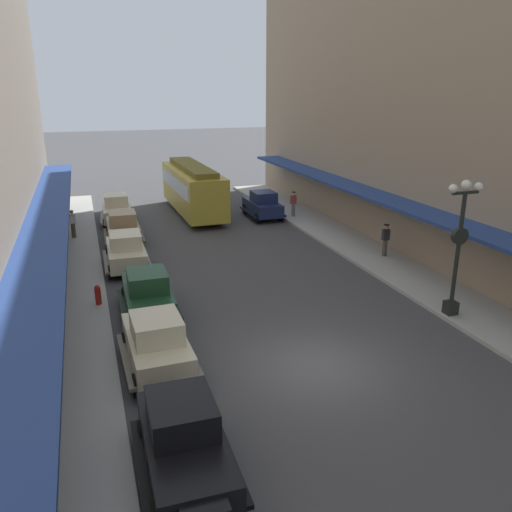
{
  "coord_description": "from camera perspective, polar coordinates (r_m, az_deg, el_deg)",
  "views": [
    {
      "loc": [
        -6.41,
        -12.98,
        8.38
      ],
      "look_at": [
        0.0,
        6.0,
        1.8
      ],
      "focal_mm": 35.9,
      "sensor_mm": 36.0,
      "label": 1
    }
  ],
  "objects": [
    {
      "name": "pedestrian_1",
      "position": [
        31.27,
        -19.74,
        3.43
      ],
      "size": [
        0.36,
        0.24,
        1.64
      ],
      "color": "#4C4238",
      "rests_on": "sidewalk_left"
    },
    {
      "name": "parked_car_5",
      "position": [
        34.54,
        -15.24,
        5.1
      ],
      "size": [
        2.3,
        4.32,
        1.84
      ],
      "color": "beige",
      "rests_on": "ground"
    },
    {
      "name": "fire_hydrant",
      "position": [
        21.38,
        -17.21,
        -4.13
      ],
      "size": [
        0.24,
        0.24,
        0.82
      ],
      "color": "#B21E19",
      "rests_on": "sidewalk_left"
    },
    {
      "name": "parked_car_3",
      "position": [
        29.9,
        -14.6,
        3.18
      ],
      "size": [
        2.22,
        4.29,
        1.84
      ],
      "color": "#997F5B",
      "rests_on": "ground"
    },
    {
      "name": "parked_car_6",
      "position": [
        12.17,
        -8.0,
        -19.66
      ],
      "size": [
        2.19,
        4.28,
        1.84
      ],
      "color": "black",
      "rests_on": "ground"
    },
    {
      "name": "sidewalk_right",
      "position": [
        20.76,
        26.0,
        -7.37
      ],
      "size": [
        3.0,
        60.0,
        0.15
      ],
      "primitive_type": "cube",
      "color": "#A8A59E",
      "rests_on": "ground"
    },
    {
      "name": "lamp_post_with_clock",
      "position": [
        20.19,
        21.67,
        1.37
      ],
      "size": [
        1.42,
        0.44,
        5.16
      ],
      "color": "black",
      "rests_on": "sidewalk_right"
    },
    {
      "name": "parked_car_1",
      "position": [
        16.34,
        -11.02,
        -9.25
      ],
      "size": [
        2.22,
        4.29,
        1.84
      ],
      "color": "beige",
      "rests_on": "ground"
    },
    {
      "name": "ground_plane",
      "position": [
        16.73,
        6.74,
        -12.02
      ],
      "size": [
        200.0,
        200.0,
        0.0
      ],
      "primitive_type": "plane",
      "color": "#424244"
    },
    {
      "name": "streetcar",
      "position": [
        35.8,
        -7.04,
        7.62
      ],
      "size": [
        2.65,
        9.63,
        3.46
      ],
      "color": "gold",
      "rests_on": "ground"
    },
    {
      "name": "pedestrian_2",
      "position": [
        34.62,
        4.19,
        5.84
      ],
      "size": [
        0.36,
        0.28,
        1.67
      ],
      "color": "slate",
      "rests_on": "sidewalk_right"
    },
    {
      "name": "sidewalk_left",
      "position": [
        15.45,
        -20.4,
        -15.62
      ],
      "size": [
        3.0,
        60.0,
        0.15
      ],
      "primitive_type": "cube",
      "color": "#A8A59E",
      "rests_on": "ground"
    },
    {
      "name": "parked_car_4",
      "position": [
        25.52,
        -14.29,
        0.66
      ],
      "size": [
        2.2,
        4.28,
        1.84
      ],
      "color": "beige",
      "rests_on": "ground"
    },
    {
      "name": "pedestrian_0",
      "position": [
        26.99,
        14.23,
        1.77
      ],
      "size": [
        0.36,
        0.28,
        1.67
      ],
      "color": "#4C4238",
      "rests_on": "sidewalk_right"
    },
    {
      "name": "parked_car_0",
      "position": [
        20.12,
        -11.98,
        -3.93
      ],
      "size": [
        2.2,
        4.28,
        1.84
      ],
      "color": "#193D23",
      "rests_on": "ground"
    },
    {
      "name": "parked_car_2",
      "position": [
        34.71,
        0.73,
        5.8
      ],
      "size": [
        2.17,
        4.27,
        1.84
      ],
      "color": "#19234C",
      "rests_on": "ground"
    }
  ]
}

